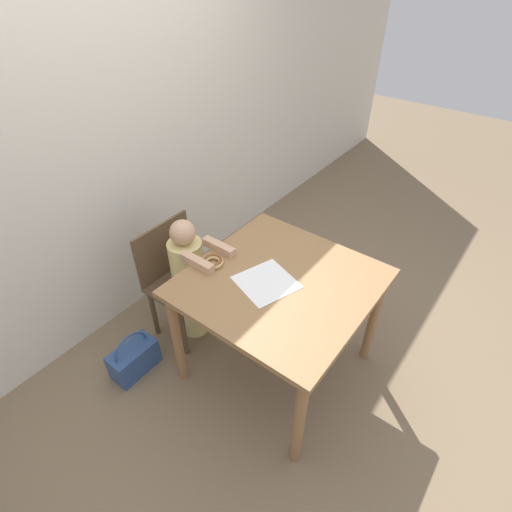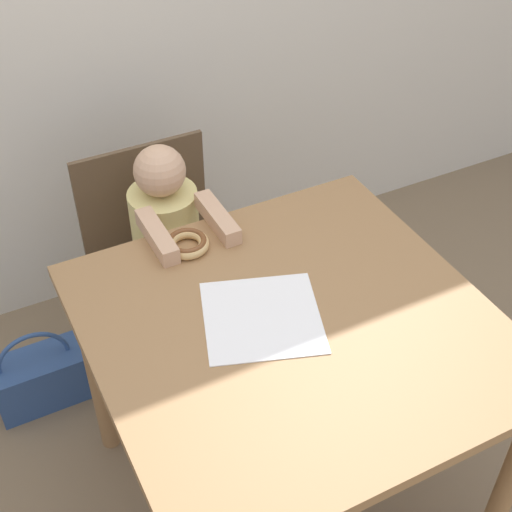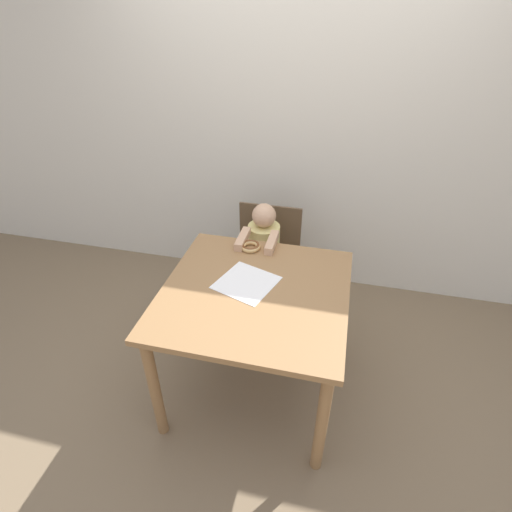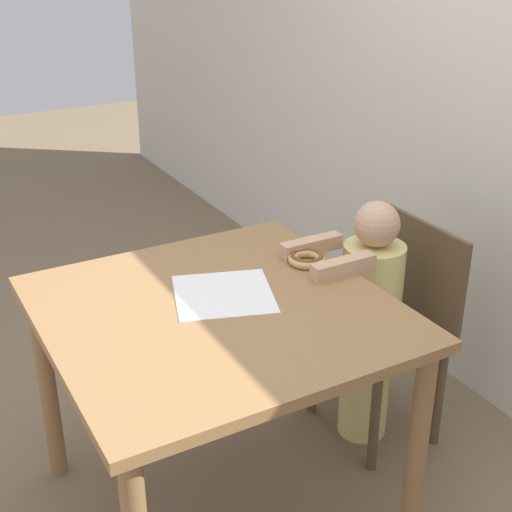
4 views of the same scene
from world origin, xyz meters
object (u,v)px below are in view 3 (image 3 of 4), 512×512
(child_figure, at_px, (263,263))
(donut, at_px, (250,246))
(chair, at_px, (266,259))
(handbag, at_px, (204,288))

(child_figure, xyz_separation_m, donut, (-0.03, -0.26, 0.30))
(donut, bearing_deg, chair, 85.86)
(chair, xyz_separation_m, handbag, (-0.50, -0.04, -0.34))
(child_figure, bearing_deg, handbag, 171.76)
(chair, height_order, donut, chair)
(child_figure, distance_m, handbag, 0.63)
(handbag, bearing_deg, donut, -35.06)
(handbag, bearing_deg, child_figure, -8.24)
(child_figure, bearing_deg, donut, -95.90)
(chair, bearing_deg, donut, -94.14)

